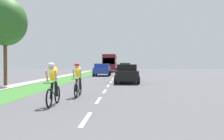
# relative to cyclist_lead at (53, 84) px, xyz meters

# --- Properties ---
(ground_plane) EXTENTS (120.00, 120.00, 0.00)m
(ground_plane) POSITION_rel_cyclist_lead_xyz_m (1.53, 13.11, -0.81)
(ground_plane) COLOR #4C4C4F
(grass_verge) EXTENTS (2.42, 70.00, 0.01)m
(grass_verge) POSITION_rel_cyclist_lead_xyz_m (-3.18, 13.11, -0.81)
(grass_verge) COLOR #38722D
(grass_verge) RESTS_ON ground_plane
(sidewalk_concrete) EXTENTS (1.21, 70.00, 0.10)m
(sidewalk_concrete) POSITION_rel_cyclist_lead_xyz_m (-5.00, 13.11, -0.81)
(sidewalk_concrete) COLOR #9E998E
(sidewalk_concrete) RESTS_ON ground_plane
(lane_markings_center) EXTENTS (0.12, 54.30, 0.01)m
(lane_markings_center) POSITION_rel_cyclist_lead_xyz_m (1.53, 17.11, -0.81)
(lane_markings_center) COLOR white
(lane_markings_center) RESTS_ON ground_plane
(cyclist_lead) EXTENTS (0.42, 1.72, 1.58)m
(cyclist_lead) POSITION_rel_cyclist_lead_xyz_m (0.00, 0.00, 0.00)
(cyclist_lead) COLOR black
(cyclist_lead) RESTS_ON ground_plane
(cyclist_trailing) EXTENTS (0.42, 1.72, 1.58)m
(cyclist_trailing) POSITION_rel_cyclist_lead_xyz_m (0.45, 2.48, 0.00)
(cyclist_trailing) COLOR black
(cyclist_trailing) RESTS_ON ground_plane
(sedan_black) EXTENTS (1.98, 4.30, 1.52)m
(sedan_black) POSITION_rel_cyclist_lead_xyz_m (2.88, 11.23, -0.04)
(sedan_black) COLOR black
(sedan_black) RESTS_ON ground_plane
(pickup_blue) EXTENTS (2.22, 5.10, 1.64)m
(pickup_blue) POSITION_rel_cyclist_lead_xyz_m (-0.15, 23.37, 0.02)
(pickup_blue) COLOR #23389E
(pickup_blue) RESTS_ON ground_plane
(suv_dark_green) EXTENTS (2.15, 4.70, 1.79)m
(suv_dark_green) POSITION_rel_cyclist_lead_xyz_m (2.96, 32.67, 0.14)
(suv_dark_green) COLOR #194C2D
(suv_dark_green) RESTS_ON ground_plane
(bus_maroon) EXTENTS (2.78, 11.60, 3.48)m
(bus_maroon) POSITION_rel_cyclist_lead_xyz_m (-0.04, 42.54, 1.17)
(bus_maroon) COLOR maroon
(bus_maroon) RESTS_ON ground_plane
(street_tree_near) EXTENTS (3.01, 3.01, 6.12)m
(street_tree_near) POSITION_rel_cyclist_lead_xyz_m (-5.57, 7.66, 3.63)
(street_tree_near) COLOR brown
(street_tree_near) RESTS_ON ground_plane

